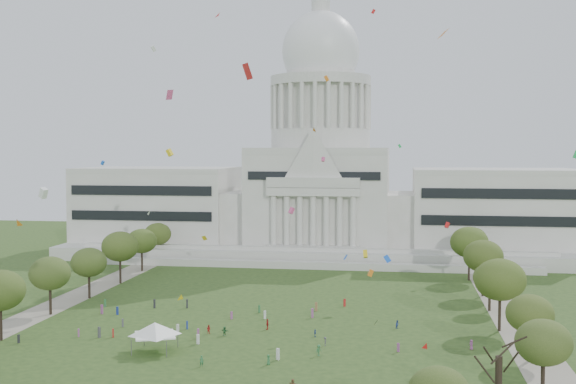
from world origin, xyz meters
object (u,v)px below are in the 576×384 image
(event_tent, at_px, (155,328))
(person_0, at_px, (471,345))
(capitol, at_px, (320,185))
(big_bare_tree, at_px, (499,351))

(event_tent, height_order, person_0, event_tent)
(event_tent, distance_m, person_0, 53.39)
(capitol, xyz_separation_m, person_0, (37.77, -109.87, -21.44))
(capitol, relative_size, event_tent, 13.59)
(big_bare_tree, xyz_separation_m, person_0, (-0.23, 31.72, -7.81))
(person_0, bearing_deg, big_bare_tree, -24.78)
(event_tent, bearing_deg, person_0, 10.02)
(capitol, xyz_separation_m, event_tent, (-14.72, -119.14, -18.38))
(big_bare_tree, bearing_deg, capitol, 105.02)
(big_bare_tree, relative_size, event_tent, 1.09)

